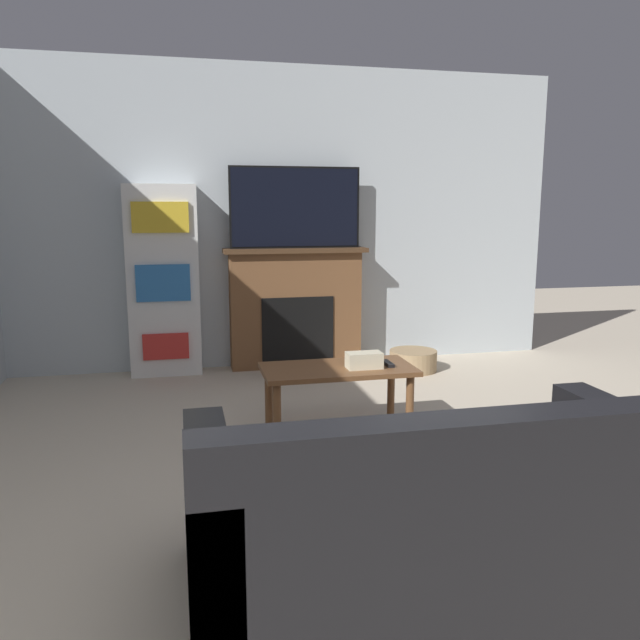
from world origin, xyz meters
TOP-DOWN VIEW (x-y plane):
  - wall_back at (0.00, 4.49)m, footprint 5.53×0.06m
  - fireplace at (0.26, 4.35)m, footprint 1.30×0.28m
  - tv at (0.26, 4.33)m, footprint 1.17×0.03m
  - couch at (0.15, 0.80)m, footprint 1.86×0.92m
  - coffee_table at (0.18, 2.48)m, footprint 0.96×0.48m
  - tissue_box at (0.34, 2.42)m, footprint 0.22×0.12m
  - remote_control at (0.51, 2.45)m, footprint 0.04×0.15m
  - bookshelf at (-0.91, 4.32)m, footprint 0.60×0.29m
  - storage_basket at (1.26, 3.94)m, footprint 0.43×0.43m

SIDE VIEW (x-z plane):
  - storage_basket at x=1.26m, z-range 0.00..0.18m
  - couch at x=0.15m, z-range -0.13..0.68m
  - coffee_table at x=0.18m, z-range 0.16..0.62m
  - remote_control at x=0.51m, z-range 0.46..0.48m
  - tissue_box at x=0.34m, z-range 0.46..0.56m
  - fireplace at x=0.26m, z-range 0.00..1.10m
  - bookshelf at x=-0.91m, z-range 0.00..1.65m
  - wall_back at x=0.00m, z-range 0.00..2.70m
  - tv at x=0.26m, z-range 1.09..1.81m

